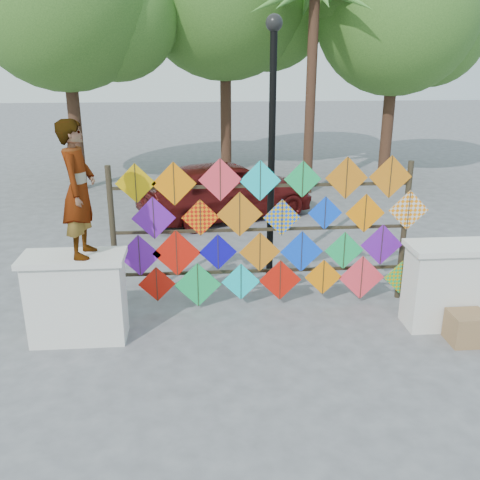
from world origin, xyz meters
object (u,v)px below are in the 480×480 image
at_px(vendor_woman, 78,190).
at_px(lamppost, 272,126).
at_px(sedan, 227,189).
at_px(kite_rack, 267,233).

relative_size(vendor_woman, lamppost, 0.41).
bearing_deg(lamppost, sedan, 99.11).
bearing_deg(kite_rack, vendor_woman, -160.31).
bearing_deg(kite_rack, lamppost, 79.85).
height_order(kite_rack, lamppost, lamppost).
relative_size(vendor_woman, sedan, 0.42).
relative_size(kite_rack, vendor_woman, 2.74).
xyz_separation_m(kite_rack, lamppost, (0.23, 1.27, 1.48)).
relative_size(kite_rack, sedan, 1.16).
bearing_deg(vendor_woman, kite_rack, -65.56).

